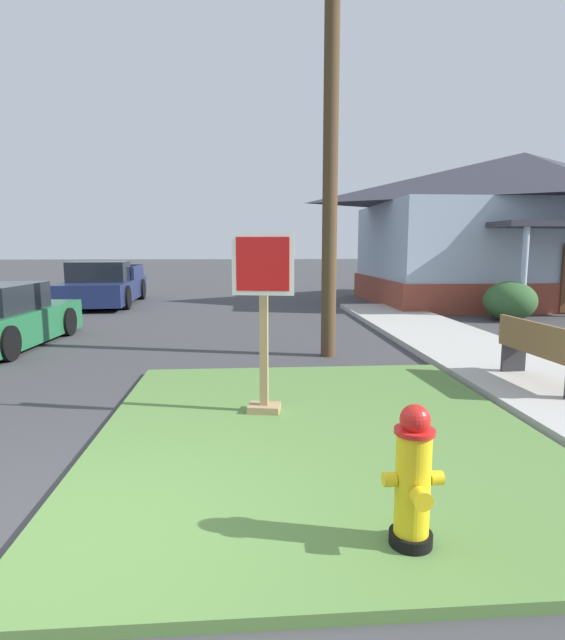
{
  "coord_description": "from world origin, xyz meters",
  "views": [
    {
      "loc": [
        1.12,
        -3.11,
        1.95
      ],
      "look_at": [
        1.61,
        3.42,
        1.01
      ],
      "focal_mm": 28.36,
      "sensor_mm": 36.0,
      "label": 1
    }
  ],
  "objects_px": {
    "pickup_truck_navy": "(104,287)",
    "utility_pole": "(332,81)",
    "fire_hydrant": "(413,480)",
    "street_bench": "(540,350)",
    "stop_sign": "(264,329)",
    "manhole_cover": "(207,381)"
  },
  "relations": [
    {
      "from": "street_bench",
      "to": "manhole_cover",
      "type": "bearing_deg",
      "value": 169.08
    },
    {
      "from": "fire_hydrant",
      "to": "stop_sign",
      "type": "distance_m",
      "value": 2.86
    },
    {
      "from": "stop_sign",
      "to": "manhole_cover",
      "type": "distance_m",
      "value": 2.09
    },
    {
      "from": "fire_hydrant",
      "to": "pickup_truck_navy",
      "type": "bearing_deg",
      "value": 111.56
    },
    {
      "from": "pickup_truck_navy",
      "to": "street_bench",
      "type": "bearing_deg",
      "value": -52.18
    },
    {
      "from": "pickup_truck_navy",
      "to": "utility_pole",
      "type": "bearing_deg",
      "value": -54.31
    },
    {
      "from": "pickup_truck_navy",
      "to": "utility_pole",
      "type": "xyz_separation_m",
      "value": [
        6.27,
        -8.72,
        4.1
      ]
    },
    {
      "from": "manhole_cover",
      "to": "street_bench",
      "type": "height_order",
      "value": "street_bench"
    },
    {
      "from": "stop_sign",
      "to": "manhole_cover",
      "type": "relative_size",
      "value": 2.9
    },
    {
      "from": "fire_hydrant",
      "to": "stop_sign",
      "type": "relative_size",
      "value": 0.45
    },
    {
      "from": "manhole_cover",
      "to": "utility_pole",
      "type": "xyz_separation_m",
      "value": [
        2.06,
        1.64,
        4.71
      ]
    },
    {
      "from": "stop_sign",
      "to": "pickup_truck_navy",
      "type": "xyz_separation_m",
      "value": [
        -4.98,
        12.01,
        -0.43
      ]
    },
    {
      "from": "fire_hydrant",
      "to": "street_bench",
      "type": "bearing_deg",
      "value": 49.87
    },
    {
      "from": "street_bench",
      "to": "utility_pole",
      "type": "relative_size",
      "value": 0.17
    },
    {
      "from": "fire_hydrant",
      "to": "stop_sign",
      "type": "height_order",
      "value": "stop_sign"
    },
    {
      "from": "fire_hydrant",
      "to": "pickup_truck_navy",
      "type": "height_order",
      "value": "pickup_truck_navy"
    },
    {
      "from": "fire_hydrant",
      "to": "manhole_cover",
      "type": "distance_m",
      "value": 4.64
    },
    {
      "from": "fire_hydrant",
      "to": "manhole_cover",
      "type": "bearing_deg",
      "value": 110.26
    },
    {
      "from": "fire_hydrant",
      "to": "street_bench",
      "type": "height_order",
      "value": "fire_hydrant"
    },
    {
      "from": "pickup_truck_navy",
      "to": "utility_pole",
      "type": "height_order",
      "value": "utility_pole"
    },
    {
      "from": "pickup_truck_navy",
      "to": "manhole_cover",
      "type": "bearing_deg",
      "value": -67.9
    },
    {
      "from": "stop_sign",
      "to": "utility_pole",
      "type": "relative_size",
      "value": 0.22
    }
  ]
}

